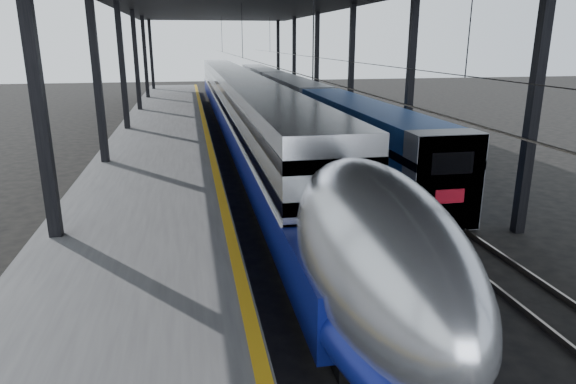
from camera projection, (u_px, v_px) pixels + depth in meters
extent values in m
plane|color=black|center=(276.00, 335.00, 11.93)|extent=(160.00, 160.00, 0.00)
cube|color=#4C4C4F|center=(160.00, 149.00, 29.99)|extent=(6.00, 80.00, 1.00)
cube|color=gold|center=(208.00, 139.00, 30.35)|extent=(0.30, 80.00, 0.01)
cube|color=slate|center=(242.00, 153.00, 30.98)|extent=(0.08, 80.00, 0.16)
cube|color=slate|center=(265.00, 152.00, 31.24)|extent=(0.08, 80.00, 0.16)
cube|color=slate|center=(322.00, 150.00, 31.88)|extent=(0.08, 80.00, 0.16)
cube|color=slate|center=(344.00, 149.00, 32.14)|extent=(0.08, 80.00, 0.16)
cube|color=black|center=(41.00, 118.00, 14.31)|extent=(0.35, 0.35, 9.00)
cube|color=black|center=(534.00, 106.00, 17.10)|extent=(0.35, 0.35, 9.00)
cube|color=black|center=(98.00, 88.00, 23.73)|extent=(0.35, 0.35, 9.00)
cube|color=black|center=(410.00, 83.00, 26.52)|extent=(0.35, 0.35, 9.00)
cube|color=black|center=(123.00, 74.00, 33.15)|extent=(0.35, 0.35, 9.00)
cube|color=black|center=(351.00, 72.00, 35.94)|extent=(0.35, 0.35, 9.00)
cube|color=black|center=(137.00, 67.00, 42.57)|extent=(0.35, 0.35, 9.00)
cube|color=black|center=(317.00, 65.00, 45.36)|extent=(0.35, 0.35, 9.00)
cube|color=black|center=(146.00, 62.00, 51.99)|extent=(0.35, 0.35, 9.00)
cube|color=black|center=(294.00, 61.00, 54.78)|extent=(0.35, 0.35, 9.00)
cube|color=black|center=(152.00, 59.00, 61.41)|extent=(0.35, 0.35, 9.00)
cube|color=black|center=(278.00, 58.00, 64.20)|extent=(0.35, 0.35, 9.00)
cylinder|color=slate|center=(252.00, 60.00, 29.57)|extent=(0.03, 74.00, 0.03)
cylinder|color=slate|center=(335.00, 60.00, 30.48)|extent=(0.03, 74.00, 0.03)
cube|color=silver|center=(236.00, 98.00, 40.61)|extent=(2.86, 57.00, 3.95)
cube|color=navy|center=(238.00, 116.00, 39.55)|extent=(2.94, 62.00, 1.53)
cube|color=silver|center=(236.00, 103.00, 40.74)|extent=(2.96, 57.00, 0.10)
cube|color=black|center=(236.00, 83.00, 40.29)|extent=(2.90, 57.00, 0.41)
cube|color=black|center=(236.00, 98.00, 40.61)|extent=(2.90, 57.00, 0.41)
ellipsoid|color=silver|center=(373.00, 257.00, 10.98)|extent=(2.86, 8.40, 3.95)
ellipsoid|color=navy|center=(371.00, 305.00, 11.30)|extent=(2.94, 8.40, 1.68)
ellipsoid|color=black|center=(431.00, 276.00, 8.31)|extent=(1.48, 2.20, 0.89)
cube|color=black|center=(369.00, 336.00, 11.53)|extent=(2.17, 2.60, 0.40)
cube|color=black|center=(251.00, 146.00, 32.25)|extent=(2.17, 2.60, 0.40)
cube|color=navy|center=(364.00, 138.00, 26.15)|extent=(2.53, 18.00, 3.43)
cube|color=gray|center=(442.00, 180.00, 18.24)|extent=(2.58, 1.20, 3.48)
cube|color=black|center=(453.00, 163.00, 17.44)|extent=(1.54, 0.06, 0.77)
cube|color=#B50D1F|center=(449.00, 196.00, 17.77)|extent=(1.08, 0.06, 0.50)
cube|color=gray|center=(292.00, 99.00, 44.05)|extent=(2.53, 18.00, 3.43)
cube|color=gray|center=(261.00, 82.00, 61.94)|extent=(2.53, 18.00, 3.43)
cube|color=black|center=(411.00, 204.00, 20.96)|extent=(1.99, 2.40, 0.36)
cube|color=black|center=(299.00, 123.00, 41.68)|extent=(1.99, 2.40, 0.36)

